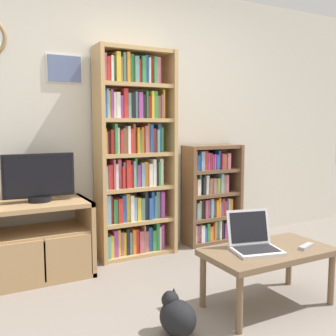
{
  "coord_description": "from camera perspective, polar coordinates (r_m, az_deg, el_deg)",
  "views": [
    {
      "loc": [
        -1.47,
        -1.69,
        1.26
      ],
      "look_at": [
        -0.01,
        1.02,
        0.91
      ],
      "focal_mm": 42.0,
      "sensor_mm": 36.0,
      "label": 1
    }
  ],
  "objects": [
    {
      "name": "tv_stand",
      "position": [
        3.43,
        -18.2,
        -9.88
      ],
      "size": [
        0.82,
        0.5,
        0.63
      ],
      "color": "tan",
      "rests_on": "ground_plane"
    },
    {
      "name": "coffee_table",
      "position": [
        2.85,
        14.34,
        -12.27
      ],
      "size": [
        0.89,
        0.48,
        0.4
      ],
      "color": "brown",
      "rests_on": "ground_plane"
    },
    {
      "name": "remote_near_laptop",
      "position": [
        2.94,
        19.41,
        -10.66
      ],
      "size": [
        0.17,
        0.09,
        0.02
      ],
      "rotation": [
        0.0,
        0.0,
        5.04
      ],
      "color": "#99999E",
      "rests_on": "coffee_table"
    },
    {
      "name": "television",
      "position": [
        3.37,
        -18.24,
        -1.37
      ],
      "size": [
        0.57,
        0.18,
        0.4
      ],
      "color": "black",
      "rests_on": "tv_stand"
    },
    {
      "name": "laptop",
      "position": [
        2.78,
        12.26,
        -10.25
      ],
      "size": [
        0.37,
        0.35,
        0.26
      ],
      "rotation": [
        0.0,
        0.0,
        -0.23
      ],
      "color": "silver",
      "rests_on": "coffee_table"
    },
    {
      "name": "cat",
      "position": [
        2.52,
        1.3,
        -20.67
      ],
      "size": [
        0.31,
        0.43,
        0.26
      ],
      "rotation": [
        0.0,
        0.0,
        0.26
      ],
      "color": "black",
      "rests_on": "ground_plane"
    },
    {
      "name": "bookshelf_short",
      "position": [
        4.2,
        6.08,
        -3.96
      ],
      "size": [
        0.63,
        0.25,
        1.04
      ],
      "color": "brown",
      "rests_on": "ground_plane"
    },
    {
      "name": "bookshelf_tall",
      "position": [
        3.71,
        -5.11,
        1.77
      ],
      "size": [
        0.75,
        0.27,
        1.95
      ],
      "color": "tan",
      "rests_on": "ground_plane"
    },
    {
      "name": "wall_back",
      "position": [
        3.85,
        -6.09,
        7.05
      ],
      "size": [
        5.95,
        0.09,
        2.6
      ],
      "color": "beige",
      "rests_on": "ground_plane"
    }
  ]
}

